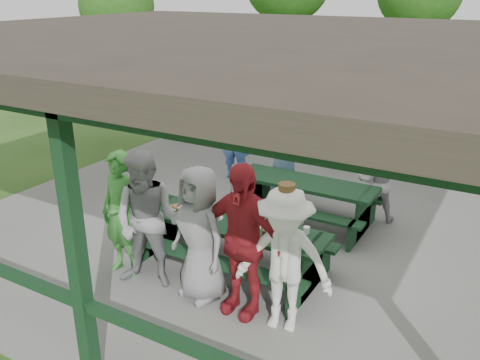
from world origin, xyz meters
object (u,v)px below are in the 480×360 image
Objects in this scene: picnic_table_far at (305,196)px; contestant_grey_mid at (200,234)px; contestant_green at (122,214)px; spectator_grey at (377,181)px; contestant_grey_left at (147,221)px; contestant_red at (242,240)px; farm_trailer at (329,103)px; spectator_blue at (235,140)px; picnic_table_near at (230,239)px; contestant_white_fedora at (284,260)px; spectator_lblue at (285,152)px; pickup_truck at (461,109)px.

picnic_table_far is 1.34× the size of contestant_grey_mid.
spectator_grey is (2.58, 3.52, -0.19)m from contestant_green.
contestant_grey_left is 1.05× the size of contestant_grey_mid.
contestant_red is 9.80m from farm_trailer.
spectator_blue reaches higher than picnic_table_far.
contestant_green reaches higher than picnic_table_near.
contestant_white_fedora reaches higher than picnic_table_near.
picnic_table_far is 1.34m from spectator_lblue.
spectator_blue is 1.17× the size of spectator_grey.
spectator_lblue is at bearing 155.21° from spectator_blue.
contestant_green is 1.28m from contestant_grey_mid.
picnic_table_near is at bearing -97.27° from farm_trailer.
contestant_grey_mid is at bearing 102.58° from spectator_blue.
spectator_grey is at bearing 86.16° from contestant_grey_mid.
contestant_grey_left is 0.77m from contestant_grey_mid.
picnic_table_near is 9.79m from pickup_truck.
spectator_blue is (-0.58, 4.07, -0.06)m from contestant_green.
pickup_truck reaches higher than picnic_table_far.
contestant_green is 2.49m from contestant_white_fedora.
contestant_grey_mid is 3.72m from spectator_grey.
spectator_lblue reaches higher than farm_trailer.
spectator_blue is (-3.07, 4.08, -0.06)m from contestant_white_fedora.
contestant_grey_left is at bearing 169.94° from pickup_truck.
contestant_red is at bearing -82.80° from picnic_table_far.
contestant_grey_mid is at bearing 3.66° from contestant_green.
spectator_blue is at bearing -1.70° from spectator_lblue.
spectator_grey is at bearing 55.70° from contestant_green.
contestant_grey_left is (0.52, -0.07, 0.05)m from contestant_green.
spectator_blue reaches higher than pickup_truck.
spectator_grey is 0.27× the size of pickup_truck.
farm_trailer is at bearing -66.71° from spectator_lblue.
spectator_blue is (-1.83, 3.26, 0.36)m from picnic_table_near.
spectator_blue is (-1.86, 4.03, -0.07)m from contestant_grey_mid.
spectator_blue is 0.32× the size of pickup_truck.
picnic_table_near is 1.50× the size of contestant_grey_left.
contestant_grey_left is at bearing -129.39° from picnic_table_near.
spectator_blue is at bearing 131.42° from contestant_grey_mid.
contestant_white_fedora is at bearing -179.59° from pickup_truck.
farm_trailer is (-3.04, 9.52, -0.30)m from contestant_white_fedora.
contestant_green is at bearing 157.29° from contestant_grey_left.
farm_trailer is (-0.55, 9.50, -0.30)m from contestant_green.
contestant_white_fedora is at bearing -71.59° from picnic_table_far.
contestant_green is 1.05× the size of spectator_lblue.
picnic_table_far is 2.83m from contestant_grey_mid.
contestant_grey_left reaches higher than contestant_grey_mid.
contestant_white_fedora is (0.59, -0.04, -0.09)m from contestant_red.
spectator_blue is at bearing 149.42° from picnic_table_far.
pickup_truck is at bearing 77.47° from contestant_white_fedora.
contestant_grey_left reaches higher than pickup_truck.
spectator_blue is (-1.28, 0.29, -0.02)m from spectator_lblue.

